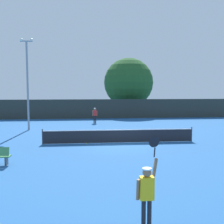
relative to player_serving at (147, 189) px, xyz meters
name	(u,v)px	position (x,y,z in m)	size (l,w,h in m)	color
ground_plane	(119,143)	(0.65, 11.49, -1.14)	(120.00, 120.00, 0.00)	#235693
tennis_net	(119,136)	(0.65, 11.49, -0.63)	(10.74, 0.08, 1.07)	#232328
perimeter_fence	(104,109)	(0.65, 27.02, 0.10)	(35.45, 0.12, 2.48)	#2D332D
player_serving	(147,189)	(0.00, 0.00, 0.00)	(0.68, 0.40, 2.57)	yellow
player_receiving	(95,114)	(-0.74, 22.36, -0.10)	(0.57, 0.25, 1.69)	red
tennis_ball	(86,144)	(-1.66, 11.30, -1.11)	(0.07, 0.07, 0.07)	#CCE033
light_pole	(27,79)	(-7.03, 18.11, 3.63)	(1.18, 0.28, 8.41)	gray
large_tree	(128,83)	(4.61, 32.19, 3.61)	(7.30, 7.30, 8.41)	brown
parked_car_near	(82,108)	(-2.36, 35.60, -0.36)	(2.47, 4.43, 1.69)	white
parked_car_mid	(111,108)	(2.10, 33.67, -0.36)	(2.20, 4.33, 1.69)	white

